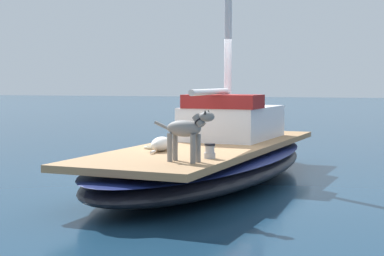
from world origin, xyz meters
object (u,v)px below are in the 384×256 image
Objects in this scene: sailboat_main at (210,163)px; coiled_rope at (154,147)px; deck_winch at (210,151)px; dog_grey at (187,130)px; dog_white at (162,144)px.

sailboat_main is 22.97× the size of coiled_rope.
coiled_rope is at bearing -125.06° from sailboat_main.
sailboat_main is 2.00m from deck_winch.
dog_grey reaches higher than sailboat_main.
coiled_rope is at bearing 133.00° from dog_white.
deck_winch is at bearing -73.99° from sailboat_main.
deck_winch is at bearing 68.70° from dog_grey.
deck_winch is at bearing -36.02° from dog_white.
dog_grey is 2.86× the size of coiled_rope.
dog_white is 1.20m from deck_winch.
coiled_rope is at bearing 141.64° from deck_winch.
dog_grey is at bearing -54.43° from coiled_rope.
dog_white reaches higher than deck_winch.
dog_grey is at bearing -111.30° from deck_winch.
sailboat_main is 8.02× the size of dog_grey.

